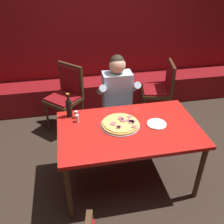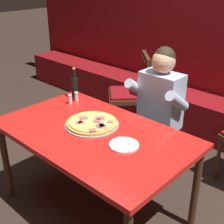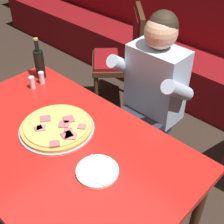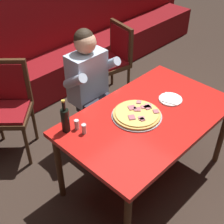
% 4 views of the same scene
% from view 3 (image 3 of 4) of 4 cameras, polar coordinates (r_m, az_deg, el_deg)
% --- Properties ---
extents(ground_plane, '(24.00, 24.00, 0.00)m').
position_cam_3_polar(ground_plane, '(2.30, -7.82, -19.45)').
color(ground_plane, '#33261E').
extents(booth_bench, '(6.46, 0.48, 0.46)m').
position_cam_3_polar(booth_bench, '(3.24, 17.76, 4.35)').
color(booth_bench, maroon).
rests_on(booth_bench, ground_plane).
extents(main_dining_table, '(1.50, 0.92, 0.77)m').
position_cam_3_polar(main_dining_table, '(1.76, -9.71, -7.15)').
color(main_dining_table, '#422816').
rests_on(main_dining_table, ground_plane).
extents(pizza, '(0.42, 0.42, 0.05)m').
position_cam_3_polar(pizza, '(1.77, -10.05, -2.72)').
color(pizza, '#9E9EA3').
rests_on(pizza, main_dining_table).
extents(plate_white_paper, '(0.21, 0.21, 0.02)m').
position_cam_3_polar(plate_white_paper, '(1.53, -2.60, -10.61)').
color(plate_white_paper, white).
rests_on(plate_white_paper, main_dining_table).
extents(beer_bottle, '(0.07, 0.07, 0.29)m').
position_cam_3_polar(beer_bottle, '(2.22, -13.13, 8.71)').
color(beer_bottle, black).
rests_on(beer_bottle, main_dining_table).
extents(shaker_red_pepper_flakes, '(0.04, 0.04, 0.09)m').
position_cam_3_polar(shaker_red_pepper_flakes, '(2.18, -12.74, 6.04)').
color(shaker_red_pepper_flakes, silver).
rests_on(shaker_red_pepper_flakes, main_dining_table).
extents(shaker_parmesan, '(0.04, 0.04, 0.09)m').
position_cam_3_polar(shaker_parmesan, '(2.14, -14.38, 5.12)').
color(shaker_parmesan, silver).
rests_on(shaker_parmesan, main_dining_table).
extents(diner_seated_blue_shirt, '(0.53, 0.53, 1.27)m').
position_cam_3_polar(diner_seated_blue_shirt, '(2.13, 6.47, 2.72)').
color(diner_seated_blue_shirt, black).
rests_on(diner_seated_blue_shirt, ground_plane).
extents(dining_chair_side_aisle, '(0.62, 0.62, 1.00)m').
position_cam_3_polar(dining_chair_side_aisle, '(2.90, 2.33, 10.53)').
color(dining_chair_side_aisle, '#422816').
rests_on(dining_chair_side_aisle, ground_plane).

